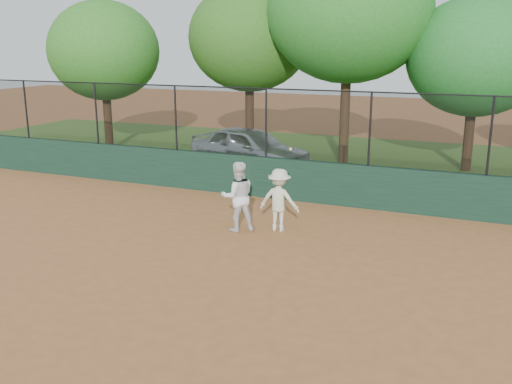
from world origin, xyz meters
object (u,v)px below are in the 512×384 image
at_px(tree_0, 103,51).
at_px(player_main, 279,200).
at_px(player_second, 238,196).
at_px(parked_car, 250,148).
at_px(tree_2, 349,11).
at_px(tree_1, 249,38).
at_px(tree_3, 476,57).

bearing_deg(tree_0, player_main, -34.61).
xyz_separation_m(player_main, tree_0, (-10.44, 7.21, 3.35)).
xyz_separation_m(player_second, tree_0, (-9.52, 7.58, 3.27)).
relative_size(parked_car, player_second, 2.68).
bearing_deg(tree_2, tree_1, 168.73).
xyz_separation_m(player_main, tree_3, (3.77, 8.95, 3.21)).
relative_size(tree_1, tree_3, 1.13).
height_order(parked_car, tree_2, tree_2).
relative_size(parked_car, tree_3, 0.76).
bearing_deg(tree_1, tree_2, -11.27).
height_order(tree_0, tree_2, tree_2).
height_order(parked_car, tree_3, tree_3).
height_order(parked_car, player_second, player_second).
xyz_separation_m(tree_0, tree_1, (5.64, 1.98, 0.52)).
height_order(tree_0, tree_3, tree_0).
relative_size(player_second, tree_0, 0.28).
xyz_separation_m(parked_car, tree_0, (-7.02, 1.18, 3.34)).
height_order(player_second, tree_1, tree_1).
xyz_separation_m(tree_2, tree_3, (4.35, 0.60, -1.56)).
relative_size(tree_0, tree_3, 1.02).
distance_m(tree_0, tree_1, 6.00).
xyz_separation_m(parked_car, tree_2, (2.84, 2.31, 4.76)).
bearing_deg(player_second, tree_0, -74.08).
height_order(player_main, tree_0, tree_0).
relative_size(player_second, tree_2, 0.21).
distance_m(player_second, tree_1, 10.99).
relative_size(player_main, tree_1, 0.31).
relative_size(tree_0, tree_2, 0.76).
relative_size(parked_car, tree_0, 0.74).
height_order(tree_2, tree_3, tree_2).
distance_m(player_main, tree_3, 10.22).
distance_m(player_main, tree_2, 9.63).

